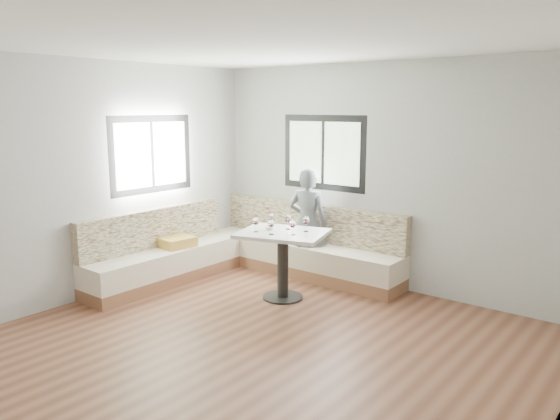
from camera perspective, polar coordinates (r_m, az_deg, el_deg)
The scene contains 11 objects.
room at distance 4.97m, azimuth -3.21°, elevation 0.98°, with size 5.01×5.01×2.81m.
banquette at distance 7.32m, azimuth -3.90°, elevation -4.51°, with size 2.90×2.80×0.95m.
table at distance 6.44m, azimuth 0.30°, elevation -4.06°, with size 1.18×1.03×0.81m.
person at distance 7.21m, azimuth 2.94°, elevation -1.40°, with size 0.54×0.35×1.48m, color #595F63.
olive_ramekin at distance 6.49m, azimuth -1.13°, elevation -1.91°, with size 0.10×0.10×0.04m.
wine_glass_a at distance 6.36m, azimuth -2.55°, elevation -1.20°, with size 0.08×0.08×0.18m.
wine_glass_b at distance 6.23m, azimuth -0.93°, elevation -1.44°, with size 0.08×0.08×0.18m.
wine_glass_c at distance 6.21m, azimuth 1.33°, elevation -1.48°, with size 0.08×0.08×0.18m.
wine_glass_d at distance 6.49m, azimuth 0.83°, elevation -0.94°, with size 0.08×0.08×0.18m.
wine_glass_e at distance 6.38m, azimuth 2.75°, elevation -1.15°, with size 0.08×0.08×0.18m.
wine_glass_f at distance 6.58m, azimuth -0.96°, elevation -0.79°, with size 0.08×0.08×0.18m.
Camera 1 is at (3.18, -3.58, 2.25)m, focal length 35.00 mm.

